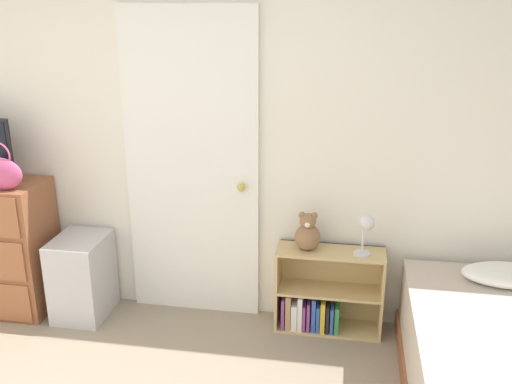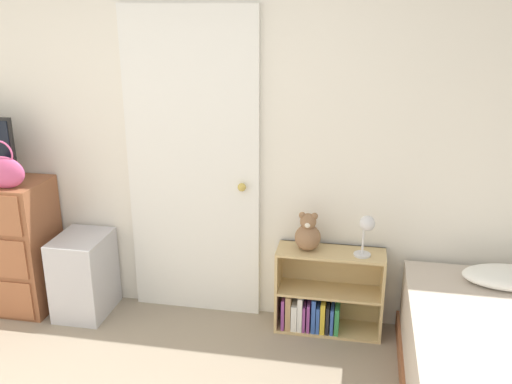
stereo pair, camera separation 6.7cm
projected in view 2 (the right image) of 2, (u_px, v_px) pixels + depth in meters
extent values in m
cube|color=white|center=(205.00, 134.00, 3.76)|extent=(10.00, 0.06, 2.55)
cube|color=white|center=(193.00, 168.00, 3.80)|extent=(0.90, 0.04, 2.10)
sphere|color=gold|center=(242.00, 187.00, 3.73)|extent=(0.06, 0.06, 0.06)
ellipsoid|color=#C64C7F|center=(3.00, 172.00, 3.70)|extent=(0.31, 0.10, 0.22)
torus|color=#C64C7F|center=(0.00, 154.00, 3.66)|extent=(0.18, 0.01, 0.18)
cube|color=silver|center=(84.00, 275.00, 3.99)|extent=(0.34, 0.42, 0.58)
cube|color=tan|center=(278.00, 286.00, 3.83)|extent=(0.02, 0.24, 0.58)
cube|color=tan|center=(382.00, 296.00, 3.71)|extent=(0.02, 0.24, 0.58)
cube|color=tan|center=(328.00, 328.00, 3.86)|extent=(0.67, 0.24, 0.02)
cube|color=tan|center=(329.00, 291.00, 3.77)|extent=(0.67, 0.24, 0.02)
cube|color=tan|center=(331.00, 253.00, 3.68)|extent=(0.67, 0.24, 0.02)
cube|color=tan|center=(330.00, 283.00, 3.88)|extent=(0.70, 0.01, 0.58)
cube|color=#8C3F8C|center=(284.00, 311.00, 3.84)|extent=(0.02, 0.15, 0.22)
cube|color=tan|center=(289.00, 310.00, 3.82)|extent=(0.03, 0.14, 0.25)
cube|color=white|center=(295.00, 313.00, 3.85)|extent=(0.04, 0.19, 0.18)
cube|color=white|center=(301.00, 310.00, 3.82)|extent=(0.03, 0.17, 0.25)
cube|color=#8C3F8C|center=(305.00, 315.00, 3.83)|extent=(0.02, 0.17, 0.18)
cube|color=#8C3F8C|center=(309.00, 315.00, 3.81)|extent=(0.02, 0.14, 0.20)
cube|color=#3359B2|center=(314.00, 311.00, 3.81)|extent=(0.03, 0.18, 0.24)
cube|color=#3359B2|center=(318.00, 317.00, 3.80)|extent=(0.02, 0.14, 0.19)
cube|color=gold|center=(323.00, 314.00, 3.80)|extent=(0.03, 0.16, 0.22)
cube|color=black|center=(328.00, 315.00, 3.81)|extent=(0.02, 0.20, 0.20)
cube|color=#3359B2|center=(332.00, 317.00, 3.80)|extent=(0.02, 0.18, 0.18)
cube|color=#338C4C|center=(337.00, 316.00, 3.80)|extent=(0.03, 0.20, 0.19)
sphere|color=#8C6647|center=(308.00, 237.00, 3.68)|extent=(0.17, 0.17, 0.17)
sphere|color=#8C6647|center=(308.00, 221.00, 3.64)|extent=(0.10, 0.10, 0.10)
sphere|color=silver|center=(307.00, 225.00, 3.60)|extent=(0.04, 0.04, 0.04)
sphere|color=#8C6647|center=(302.00, 215.00, 3.63)|extent=(0.04, 0.04, 0.04)
sphere|color=#8C6647|center=(315.00, 216.00, 3.62)|extent=(0.04, 0.04, 0.04)
cylinder|color=silver|center=(362.00, 254.00, 3.62)|extent=(0.11, 0.11, 0.01)
cylinder|color=silver|center=(363.00, 240.00, 3.58)|extent=(0.01, 0.01, 0.19)
sphere|color=silver|center=(367.00, 223.00, 3.53)|extent=(0.10, 0.10, 0.10)
ellipsoid|color=white|center=(511.00, 278.00, 3.36)|extent=(0.55, 0.28, 0.12)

